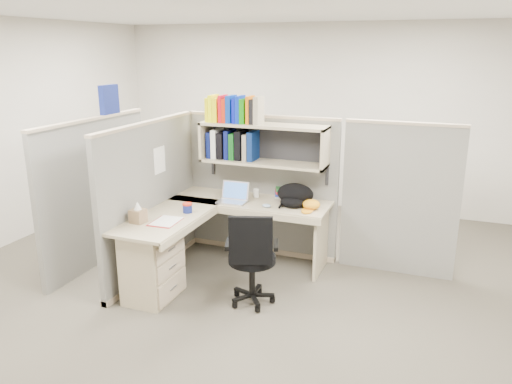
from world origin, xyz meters
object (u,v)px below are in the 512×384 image
at_px(backpack, 294,195).
at_px(snack_canister, 187,208).
at_px(desk, 181,248).
at_px(laptop, 232,193).
at_px(task_chair, 252,273).

height_order(backpack, snack_canister, backpack).
xyz_separation_m(backpack, snack_canister, (-0.94, -0.60, -0.07)).
xyz_separation_m(desk, snack_canister, (-0.04, 0.24, 0.34)).
distance_m(desk, laptop, 0.85).
relative_size(desk, snack_canister, 17.53).
relative_size(snack_canister, task_chair, 0.11).
bearing_deg(desk, laptop, 70.46).
relative_size(laptop, task_chair, 0.33).
distance_m(laptop, snack_canister, 0.56).
bearing_deg(task_chair, desk, 175.26).
distance_m(laptop, task_chair, 1.07).
relative_size(desk, task_chair, 1.86).
distance_m(backpack, task_chair, 1.05).
height_order(snack_canister, task_chair, task_chair).
distance_m(desk, backpack, 1.30).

